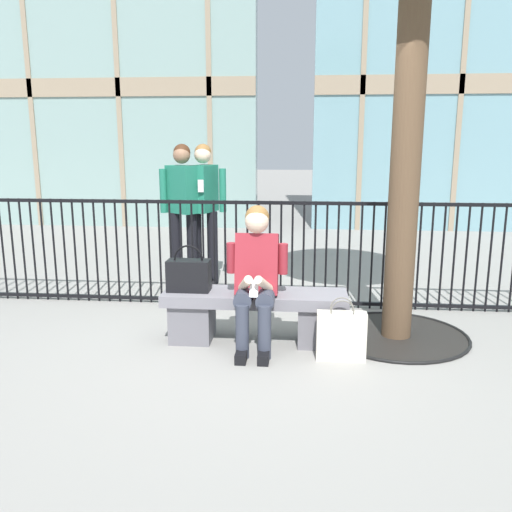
# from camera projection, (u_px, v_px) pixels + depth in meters

# --- Properties ---
(ground_plane) EXTENTS (60.00, 60.00, 0.00)m
(ground_plane) POSITION_uv_depth(u_px,v_px,m) (255.00, 341.00, 4.71)
(ground_plane) COLOR gray
(stone_bench) EXTENTS (1.60, 0.44, 0.45)m
(stone_bench) POSITION_uv_depth(u_px,v_px,m) (255.00, 312.00, 4.65)
(stone_bench) COLOR slate
(stone_bench) RESTS_ON ground
(seated_person_with_phone) EXTENTS (0.52, 0.66, 1.21)m
(seated_person_with_phone) POSITION_uv_depth(u_px,v_px,m) (256.00, 273.00, 4.45)
(seated_person_with_phone) COLOR #383D4C
(seated_person_with_phone) RESTS_ON ground
(handbag_on_bench) EXTENTS (0.37, 0.18, 0.41)m
(handbag_on_bench) POSITION_uv_depth(u_px,v_px,m) (189.00, 275.00, 4.63)
(handbag_on_bench) COLOR black
(handbag_on_bench) RESTS_ON stone_bench
(shopping_bag) EXTENTS (0.40, 0.12, 0.51)m
(shopping_bag) POSITION_uv_depth(u_px,v_px,m) (341.00, 335.00, 4.26)
(shopping_bag) COLOR beige
(shopping_bag) RESTS_ON ground
(bystander_at_railing) EXTENTS (0.55, 0.43, 1.71)m
(bystander_at_railing) POSITION_uv_depth(u_px,v_px,m) (204.00, 203.00, 6.44)
(bystander_at_railing) COLOR black
(bystander_at_railing) RESTS_ON ground
(bystander_further_back) EXTENTS (0.55, 0.41, 1.71)m
(bystander_further_back) POSITION_uv_depth(u_px,v_px,m) (183.00, 204.00, 6.33)
(bystander_further_back) COLOR black
(bystander_further_back) RESTS_ON ground
(plaza_railing) EXTENTS (7.73, 0.04, 1.13)m
(plaza_railing) POSITION_uv_depth(u_px,v_px,m) (264.00, 254.00, 5.61)
(plaza_railing) COLOR black
(plaza_railing) RESTS_ON ground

